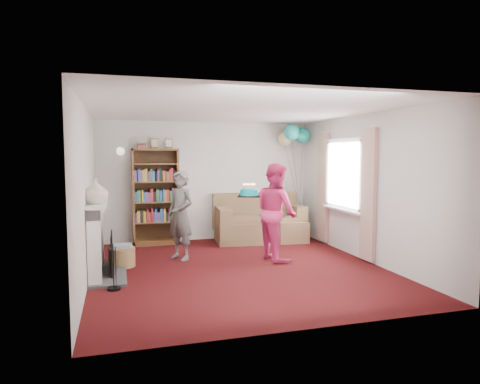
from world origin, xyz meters
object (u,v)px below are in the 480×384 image
object	(u,v)px
person_magenta	(276,211)
bookcase	(155,198)
person_striped	(180,215)
sofa	(259,223)
birthday_cake	(249,193)

from	to	relation	value
person_magenta	bookcase	bearing A→B (deg)	36.74
person_striped	person_magenta	distance (m)	1.66
bookcase	sofa	world-z (taller)	bookcase
sofa	person_magenta	size ratio (longest dim) A/B	1.11
person_striped	birthday_cake	xyz separation A→B (m)	(1.18, -0.22, 0.38)
birthday_cake	sofa	bearing A→B (deg)	65.04
sofa	birthday_cake	distance (m)	1.75
bookcase	person_striped	world-z (taller)	bookcase
sofa	person_striped	world-z (taller)	person_striped
bookcase	sofa	bearing A→B (deg)	-6.04
sofa	person_magenta	distance (m)	1.75
person_striped	person_magenta	xyz separation A→B (m)	(1.59, -0.46, 0.07)
person_magenta	birthday_cake	world-z (taller)	person_magenta
person_striped	birthday_cake	bearing A→B (deg)	45.09
bookcase	person_magenta	world-z (taller)	bookcase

